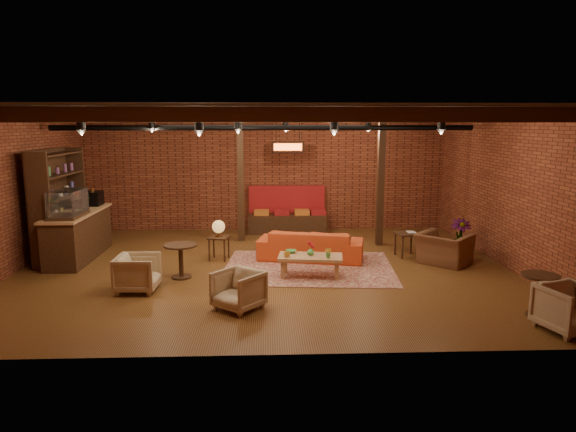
{
  "coord_description": "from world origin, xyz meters",
  "views": [
    {
      "loc": [
        0.07,
        -10.22,
        2.96
      ],
      "look_at": [
        0.49,
        0.2,
        1.07
      ],
      "focal_mm": 32.0,
      "sensor_mm": 36.0,
      "label": 1
    }
  ],
  "objects_px": {
    "round_table_left": "(181,255)",
    "armchair_right": "(444,244)",
    "round_table_right": "(539,288)",
    "plant_tall": "(462,201)",
    "sofa": "(311,245)",
    "side_table_lamp": "(219,230)",
    "armchair_a": "(138,271)",
    "armchair_b": "(238,288)",
    "armchair_far": "(569,306)",
    "coffee_table": "(310,258)",
    "side_table_book": "(407,235)"
  },
  "relations": [
    {
      "from": "armchair_a",
      "to": "armchair_right",
      "type": "relative_size",
      "value": 0.72
    },
    {
      "from": "sofa",
      "to": "armchair_far",
      "type": "xyz_separation_m",
      "value": [
        3.37,
        -4.09,
        0.05
      ]
    },
    {
      "from": "side_table_book",
      "to": "armchair_far",
      "type": "bearing_deg",
      "value": -74.47
    },
    {
      "from": "side_table_lamp",
      "to": "armchair_a",
      "type": "xyz_separation_m",
      "value": [
        -1.25,
        -2.08,
        -0.31
      ]
    },
    {
      "from": "coffee_table",
      "to": "armchair_a",
      "type": "height_order",
      "value": "armchair_a"
    },
    {
      "from": "armchair_a",
      "to": "armchair_b",
      "type": "xyz_separation_m",
      "value": [
        1.84,
        -0.97,
        -0.02
      ]
    },
    {
      "from": "sofa",
      "to": "plant_tall",
      "type": "relative_size",
      "value": 0.9
    },
    {
      "from": "sofa",
      "to": "round_table_right",
      "type": "distance_m",
      "value": 4.77
    },
    {
      "from": "round_table_right",
      "to": "plant_tall",
      "type": "xyz_separation_m",
      "value": [
        0.15,
        3.71,
        0.8
      ]
    },
    {
      "from": "armchair_a",
      "to": "plant_tall",
      "type": "bearing_deg",
      "value": -69.97
    },
    {
      "from": "coffee_table",
      "to": "armchair_a",
      "type": "relative_size",
      "value": 1.79
    },
    {
      "from": "armchair_b",
      "to": "armchair_right",
      "type": "distance_m",
      "value": 4.91
    },
    {
      "from": "armchair_b",
      "to": "armchair_right",
      "type": "xyz_separation_m",
      "value": [
        4.21,
        2.51,
        0.1
      ]
    },
    {
      "from": "round_table_left",
      "to": "round_table_right",
      "type": "relative_size",
      "value": 0.99
    },
    {
      "from": "armchair_b",
      "to": "side_table_book",
      "type": "distance_m",
      "value": 4.8
    },
    {
      "from": "side_table_lamp",
      "to": "round_table_left",
      "type": "height_order",
      "value": "side_table_lamp"
    },
    {
      "from": "coffee_table",
      "to": "round_table_right",
      "type": "relative_size",
      "value": 1.95
    },
    {
      "from": "armchair_b",
      "to": "round_table_right",
      "type": "distance_m",
      "value": 4.69
    },
    {
      "from": "armchair_b",
      "to": "plant_tall",
      "type": "bearing_deg",
      "value": 73.85
    },
    {
      "from": "round_table_left",
      "to": "armchair_right",
      "type": "relative_size",
      "value": 0.65
    },
    {
      "from": "armchair_a",
      "to": "plant_tall",
      "type": "distance_m",
      "value": 7.07
    },
    {
      "from": "sofa",
      "to": "plant_tall",
      "type": "height_order",
      "value": "plant_tall"
    },
    {
      "from": "coffee_table",
      "to": "side_table_book",
      "type": "xyz_separation_m",
      "value": [
        2.31,
        1.46,
        0.12
      ]
    },
    {
      "from": "sofa",
      "to": "armchair_b",
      "type": "height_order",
      "value": "armchair_b"
    },
    {
      "from": "coffee_table",
      "to": "armchair_far",
      "type": "bearing_deg",
      "value": -38.88
    },
    {
      "from": "sofa",
      "to": "round_table_right",
      "type": "height_order",
      "value": "round_table_right"
    },
    {
      "from": "sofa",
      "to": "plant_tall",
      "type": "xyz_separation_m",
      "value": [
        3.39,
        0.22,
        0.92
      ]
    },
    {
      "from": "armchair_right",
      "to": "armchair_far",
      "type": "relative_size",
      "value": 1.35
    },
    {
      "from": "coffee_table",
      "to": "plant_tall",
      "type": "xyz_separation_m",
      "value": [
        3.52,
        1.49,
        0.87
      ]
    },
    {
      "from": "side_table_lamp",
      "to": "round_table_right",
      "type": "xyz_separation_m",
      "value": [
        5.26,
        -3.55,
        -0.23
      ]
    },
    {
      "from": "armchair_a",
      "to": "sofa",
      "type": "bearing_deg",
      "value": -56.8
    },
    {
      "from": "sofa",
      "to": "armchair_a",
      "type": "xyz_separation_m",
      "value": [
        -3.26,
        -2.02,
        0.03
      ]
    },
    {
      "from": "round_table_left",
      "to": "armchair_a",
      "type": "bearing_deg",
      "value": -130.0
    },
    {
      "from": "coffee_table",
      "to": "round_table_left",
      "type": "bearing_deg",
      "value": 179.58
    },
    {
      "from": "coffee_table",
      "to": "plant_tall",
      "type": "bearing_deg",
      "value": 22.92
    },
    {
      "from": "armchair_a",
      "to": "armchair_far",
      "type": "bearing_deg",
      "value": -105.89
    },
    {
      "from": "round_table_left",
      "to": "armchair_b",
      "type": "height_order",
      "value": "armchair_b"
    },
    {
      "from": "round_table_left",
      "to": "armchair_far",
      "type": "distance_m",
      "value": 6.63
    },
    {
      "from": "sofa",
      "to": "armchair_far",
      "type": "height_order",
      "value": "armchair_far"
    },
    {
      "from": "armchair_b",
      "to": "coffee_table",
      "type": "bearing_deg",
      "value": 93.23
    },
    {
      "from": "coffee_table",
      "to": "round_table_left",
      "type": "relative_size",
      "value": 1.96
    },
    {
      "from": "armchair_b",
      "to": "armchair_far",
      "type": "distance_m",
      "value": 4.91
    },
    {
      "from": "round_table_left",
      "to": "sofa",
      "type": "bearing_deg",
      "value": 25.55
    },
    {
      "from": "coffee_table",
      "to": "armchair_far",
      "type": "relative_size",
      "value": 1.73
    },
    {
      "from": "sofa",
      "to": "round_table_right",
      "type": "relative_size",
      "value": 3.39
    },
    {
      "from": "armchair_far",
      "to": "coffee_table",
      "type": "bearing_deg",
      "value": 125.08
    },
    {
      "from": "sofa",
      "to": "side_table_lamp",
      "type": "bearing_deg",
      "value": 10.54
    },
    {
      "from": "side_table_lamp",
      "to": "armchair_a",
      "type": "distance_m",
      "value": 2.44
    },
    {
      "from": "armchair_b",
      "to": "armchair_a",
      "type": "bearing_deg",
      "value": -167.53
    },
    {
      "from": "armchair_b",
      "to": "plant_tall",
      "type": "relative_size",
      "value": 0.28
    }
  ]
}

